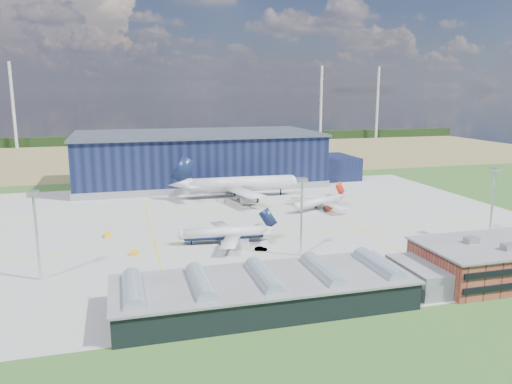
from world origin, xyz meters
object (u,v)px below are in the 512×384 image
gse_van_b (297,199)px  car_a (414,266)px  airliner_navy (224,227)px  gse_van_c (469,240)px  ops_building (508,259)px  gse_cart_b (222,201)px  gse_van_a (238,245)px  light_mast_east (494,192)px  light_mast_center (302,204)px  airliner_red (318,198)px  light_mast_west (35,221)px  gse_tug_b (134,253)px  airliner_widebody (241,176)px  car_b (261,249)px  hangar (203,160)px  gse_tug_a (107,235)px

gse_van_b → car_a: size_ratio=1.36×
airliner_navy → gse_van_c: size_ratio=6.56×
ops_building → car_a: bearing=147.9°
gse_cart_b → car_a: 100.03m
ops_building → gse_van_a: 73.57m
light_mast_east → gse_van_a: 82.83m
ops_building → light_mast_east: bearing=56.3°
light_mast_center → gse_van_b: light_mast_center is taller
airliner_navy → airliner_red: airliner_navy is taller
light_mast_west → light_mast_east: (135.00, 0.00, 0.00)m
airliner_red → gse_tug_b: size_ratio=10.60×
gse_van_c → airliner_navy: bearing=76.0°
airliner_navy → gse_van_a: size_ratio=5.28×
gse_tug_b → gse_van_b: 88.99m
gse_van_b → gse_cart_b: gse_van_b is taller
gse_van_b → airliner_widebody: bearing=106.7°
airliner_red → car_b: bearing=26.3°
light_mast_center → car_b: (-9.83, 7.58, -14.81)m
gse_van_b → car_a: bearing=-126.9°
gse_van_c → airliner_widebody: bearing=32.9°
gse_van_a → car_b: size_ratio=1.61×
gse_van_a → gse_cart_b: gse_van_a is taller
ops_building → gse_cart_b: (-52.61, 106.27, -4.19)m
light_mast_center → airliner_navy: (-18.95, 18.00, -10.18)m
light_mast_west → airliner_widebody: (72.86, 83.10, -5.90)m
light_mast_west → airliner_navy: light_mast_west is taller
light_mast_center → airliner_widebody: light_mast_center is taller
gse_cart_b → car_a: car_a is taller
light_mast_center → airliner_navy: 28.05m
light_mast_east → gse_van_a: size_ratio=3.77×
light_mast_west → gse_tug_b: bearing=30.4°
airliner_navy → gse_van_b: size_ratio=6.49×
gse_van_c → car_b: (-65.05, 10.13, -0.55)m
hangar → airliner_red: hangar is taller
gse_tug_b → car_b: 37.15m
airliner_widebody → gse_van_c: airliner_widebody is taller
car_a → gse_tug_a: bearing=44.9°
gse_tug_a → gse_van_a: bearing=-39.1°
airliner_widebody → gse_van_a: (-18.71, -71.91, -8.21)m
car_a → car_b: (-35.68, 25.58, 0.00)m
gse_van_b → gse_van_c: bearing=-104.3°
airliner_navy → light_mast_west: bearing=24.8°
light_mast_west → gse_van_a: 57.06m
airliner_red → airliner_widebody: size_ratio=0.51×
light_mast_east → car_a: 45.57m
hangar → gse_tug_a: (-47.06, -89.97, -10.96)m
car_a → light_mast_center: bearing=43.5°
light_mast_east → gse_tug_b: (-111.45, 13.80, -14.82)m
hangar → ops_building: 163.51m
gse_cart_b → light_mast_west: bearing=172.2°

